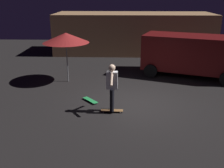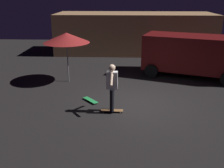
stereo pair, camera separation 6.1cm
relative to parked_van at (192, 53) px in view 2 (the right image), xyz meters
name	(u,v)px [view 2 (the right image)]	position (x,y,z in m)	size (l,w,h in m)	color
ground_plane	(136,103)	(-2.87, -3.63, -1.16)	(28.00, 28.00, 0.00)	black
low_building	(134,33)	(-2.61, 5.60, 0.17)	(10.62, 3.53, 2.67)	#AD7F56
parked_van	(192,53)	(0.00, 0.00, 0.00)	(4.97, 3.47, 2.03)	maroon
patio_umbrella	(66,38)	(-5.96, -1.11, 0.91)	(2.10, 2.10, 2.30)	slate
skateboard_ridden	(112,111)	(-3.76, -4.44, -1.11)	(0.79, 0.24, 0.07)	olive
skateboard_spare	(90,100)	(-4.64, -3.53, -1.11)	(0.66, 0.72, 0.07)	green
skater	(112,84)	(-3.76, -4.44, -0.12)	(0.39, 0.98, 1.67)	black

